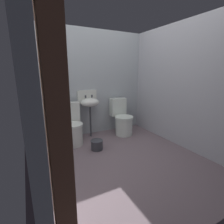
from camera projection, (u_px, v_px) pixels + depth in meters
ground_plane at (121, 159)px, 2.76m from camera, size 2.84×2.96×0.08m
wall_back at (91, 84)px, 3.63m from camera, size 2.84×0.10×2.23m
wall_left at (27, 94)px, 2.00m from camera, size 0.10×2.76×2.23m
wall_right at (177, 86)px, 3.14m from camera, size 0.10×2.76×2.23m
wooden_door_post at (57, 117)px, 1.01m from camera, size 0.14×0.14×2.23m
toilet_left at (72, 127)px, 3.23m from camera, size 0.48×0.65×0.78m
toilet_right at (122, 120)px, 3.74m from camera, size 0.42×0.61×0.78m
sink at (89, 102)px, 3.48m from camera, size 0.42×0.35×0.99m
bucket at (97, 145)px, 3.00m from camera, size 0.23×0.23×0.18m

